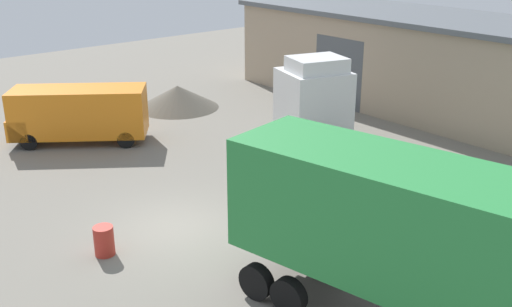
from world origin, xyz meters
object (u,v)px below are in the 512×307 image
Objects in this scene: container_trailer_green at (478,251)px; oil_drum at (104,241)px; tractor_unit_white at (318,111)px; gravel_pile at (178,97)px; delivery_van_orange at (76,113)px.

oil_drum is (-9.10, -3.96, -2.19)m from container_trailer_green.
tractor_unit_white is 10.63m from oil_drum.
container_trailer_green is 21.34m from gravel_pile.
delivery_van_orange reaches higher than gravel_pile.
container_trailer_green is at bearing -16.30° from gravel_pile.
oil_drum is (9.61, -3.62, -0.88)m from delivery_van_orange.
oil_drum is at bearing 105.76° from delivery_van_orange.
gravel_pile is 15.02m from oil_drum.
delivery_van_orange reaches higher than oil_drum.
container_trailer_green is 18.76m from delivery_van_orange.
tractor_unit_white reaches higher than gravel_pile.
gravel_pile is at bearing 138.69° from oil_drum.
delivery_van_orange is (-7.92, -6.77, -0.59)m from tractor_unit_white.
tractor_unit_white is 12.58m from container_trailer_green.
tractor_unit_white is 10.43m from delivery_van_orange.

